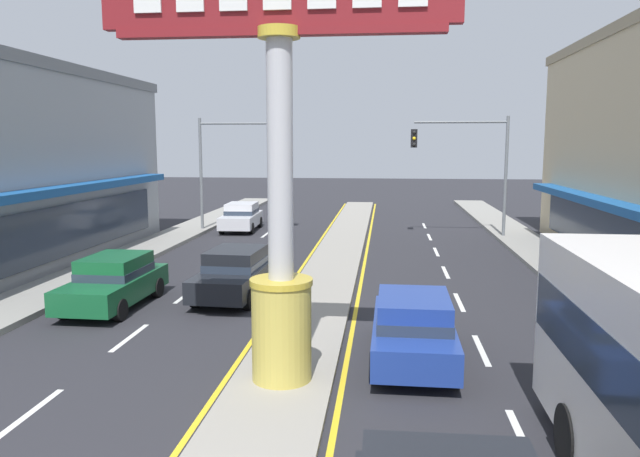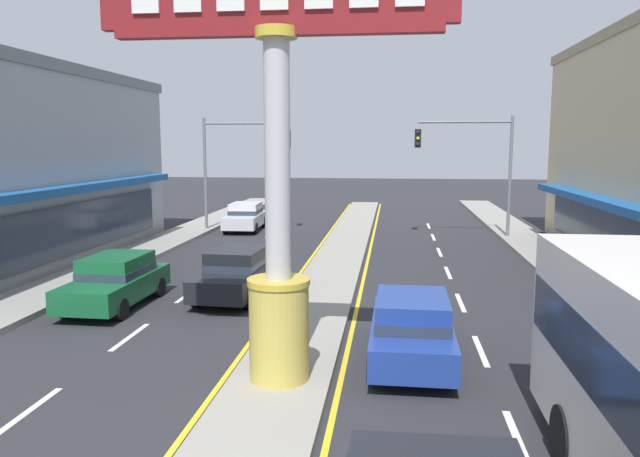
{
  "view_description": "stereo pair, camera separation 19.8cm",
  "coord_description": "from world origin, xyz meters",
  "px_view_note": "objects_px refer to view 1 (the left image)",
  "views": [
    {
      "loc": [
        2.02,
        -5.0,
        4.85
      ],
      "look_at": [
        0.3,
        10.96,
        2.6
      ],
      "focal_mm": 34.21,
      "sensor_mm": 36.0,
      "label": 1
    },
    {
      "loc": [
        2.22,
        -4.98,
        4.85
      ],
      "look_at": [
        0.3,
        10.96,
        2.6
      ],
      "focal_mm": 34.21,
      "sensor_mm": 36.0,
      "label": 2
    }
  ],
  "objects_px": {
    "sedan_near_right_lane": "(114,281)",
    "sedan_near_left_lane": "(413,327)",
    "district_sign": "(280,169)",
    "sedan_kerb_right": "(235,273)",
    "traffic_light_left_side": "(232,154)",
    "traffic_light_right_side": "(471,155)",
    "sedan_mid_left_lane": "(241,216)"
  },
  "relations": [
    {
      "from": "traffic_light_right_side",
      "to": "sedan_near_left_lane",
      "type": "relative_size",
      "value": 1.44
    },
    {
      "from": "traffic_light_left_side",
      "to": "sedan_kerb_right",
      "type": "xyz_separation_m",
      "value": [
        3.59,
        -13.91,
        -3.46
      ]
    },
    {
      "from": "traffic_light_right_side",
      "to": "sedan_kerb_right",
      "type": "height_order",
      "value": "traffic_light_right_side"
    },
    {
      "from": "traffic_light_left_side",
      "to": "sedan_mid_left_lane",
      "type": "height_order",
      "value": "traffic_light_left_side"
    },
    {
      "from": "district_sign",
      "to": "sedan_near_right_lane",
      "type": "distance_m",
      "value": 8.79
    },
    {
      "from": "district_sign",
      "to": "sedan_kerb_right",
      "type": "distance_m",
      "value": 8.23
    },
    {
      "from": "sedan_near_right_lane",
      "to": "sedan_mid_left_lane",
      "type": "height_order",
      "value": "same"
    },
    {
      "from": "sedan_near_right_lane",
      "to": "sedan_kerb_right",
      "type": "relative_size",
      "value": 0.99
    },
    {
      "from": "traffic_light_right_side",
      "to": "sedan_near_right_lane",
      "type": "relative_size",
      "value": 1.43
    },
    {
      "from": "district_sign",
      "to": "sedan_near_right_lane",
      "type": "xyz_separation_m",
      "value": [
        -5.98,
        5.36,
        -3.58
      ]
    },
    {
      "from": "sedan_mid_left_lane",
      "to": "sedan_kerb_right",
      "type": "relative_size",
      "value": 0.99
    },
    {
      "from": "sedan_near_right_lane",
      "to": "sedan_near_left_lane",
      "type": "xyz_separation_m",
      "value": [
        8.66,
        -3.71,
        0.0
      ]
    },
    {
      "from": "traffic_light_right_side",
      "to": "sedan_near_left_lane",
      "type": "height_order",
      "value": "traffic_light_right_side"
    },
    {
      "from": "traffic_light_left_side",
      "to": "traffic_light_right_side",
      "type": "relative_size",
      "value": 1.0
    },
    {
      "from": "traffic_light_left_side",
      "to": "sedan_near_right_lane",
      "type": "height_order",
      "value": "traffic_light_left_side"
    },
    {
      "from": "sedan_kerb_right",
      "to": "sedan_mid_left_lane",
      "type": "bearing_deg",
      "value": 102.72
    },
    {
      "from": "traffic_light_right_side",
      "to": "traffic_light_left_side",
      "type": "bearing_deg",
      "value": 175.77
    },
    {
      "from": "sedan_kerb_right",
      "to": "sedan_near_left_lane",
      "type": "bearing_deg",
      "value": -44.43
    },
    {
      "from": "district_sign",
      "to": "sedan_near_right_lane",
      "type": "relative_size",
      "value": 1.91
    },
    {
      "from": "sedan_near_right_lane",
      "to": "sedan_mid_left_lane",
      "type": "relative_size",
      "value": 0.99
    },
    {
      "from": "sedan_near_right_lane",
      "to": "sedan_near_left_lane",
      "type": "distance_m",
      "value": 9.42
    },
    {
      "from": "sedan_near_right_lane",
      "to": "district_sign",
      "type": "bearing_deg",
      "value": -41.89
    },
    {
      "from": "traffic_light_right_side",
      "to": "sedan_kerb_right",
      "type": "relative_size",
      "value": 1.41
    },
    {
      "from": "district_sign",
      "to": "sedan_mid_left_lane",
      "type": "height_order",
      "value": "district_sign"
    },
    {
      "from": "traffic_light_right_side",
      "to": "sedan_mid_left_lane",
      "type": "bearing_deg",
      "value": 172.28
    },
    {
      "from": "sedan_near_right_lane",
      "to": "traffic_light_left_side",
      "type": "bearing_deg",
      "value": 91.06
    },
    {
      "from": "traffic_light_left_side",
      "to": "sedan_near_right_lane",
      "type": "xyz_separation_m",
      "value": [
        0.29,
        -15.46,
        -3.46
      ]
    },
    {
      "from": "district_sign",
      "to": "traffic_light_left_side",
      "type": "distance_m",
      "value": 21.74
    },
    {
      "from": "traffic_light_left_side",
      "to": "sedan_mid_left_lane",
      "type": "relative_size",
      "value": 1.42
    },
    {
      "from": "sedan_near_right_lane",
      "to": "sedan_near_left_lane",
      "type": "relative_size",
      "value": 1.0
    },
    {
      "from": "sedan_mid_left_lane",
      "to": "traffic_light_left_side",
      "type": "bearing_deg",
      "value": -111.11
    },
    {
      "from": "traffic_light_right_side",
      "to": "sedan_near_right_lane",
      "type": "bearing_deg",
      "value": -130.12
    }
  ]
}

